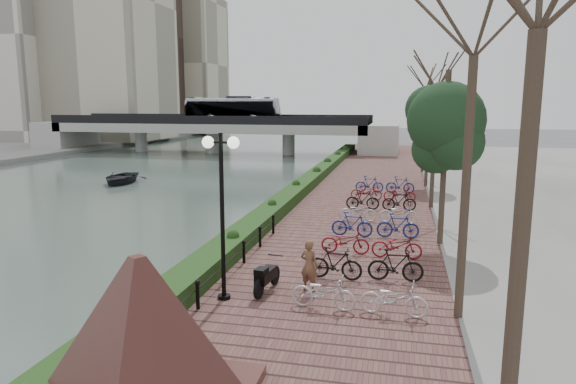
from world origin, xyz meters
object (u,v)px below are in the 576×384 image
(pedestrian, at_px, (309,266))
(granite_monument, at_px, (141,336))
(motorcycle, at_px, (267,276))
(boat, at_px, (121,177))
(lamppost, at_px, (221,180))

(pedestrian, bearing_deg, granite_monument, 92.42)
(motorcycle, distance_m, boat, 25.64)
(lamppost, distance_m, pedestrian, 3.53)
(motorcycle, relative_size, boat, 0.36)
(lamppost, height_order, motorcycle, lamppost)
(granite_monument, relative_size, motorcycle, 3.10)
(lamppost, distance_m, motorcycle, 3.12)
(granite_monument, height_order, boat, granite_monument)
(granite_monument, xyz_separation_m, boat, (-15.74, 25.89, -1.50))
(granite_monument, bearing_deg, pedestrian, 74.90)
(granite_monument, relative_size, pedestrian, 3.05)
(granite_monument, distance_m, boat, 30.33)
(motorcycle, bearing_deg, pedestrian, 21.82)
(motorcycle, bearing_deg, boat, 137.15)
(boat, bearing_deg, pedestrian, -55.96)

